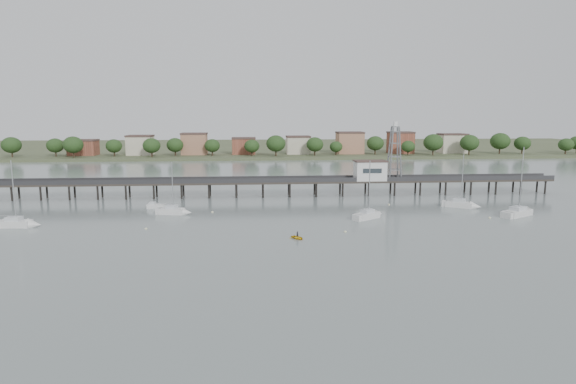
# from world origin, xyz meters

# --- Properties ---
(ground_plane) EXTENTS (500.00, 500.00, 0.00)m
(ground_plane) POSITION_xyz_m (0.00, 0.00, 0.00)
(ground_plane) COLOR slate
(ground_plane) RESTS_ON ground
(pier) EXTENTS (150.00, 5.00, 5.50)m
(pier) POSITION_xyz_m (0.00, 60.00, 3.79)
(pier) COLOR #2D2823
(pier) RESTS_ON ground
(pier_building) EXTENTS (8.40, 5.40, 5.30)m
(pier_building) POSITION_xyz_m (25.00, 60.00, 6.67)
(pier_building) COLOR silver
(pier_building) RESTS_ON ground
(lattice_tower) EXTENTS (3.20, 3.20, 15.50)m
(lattice_tower) POSITION_xyz_m (31.50, 60.00, 11.10)
(lattice_tower) COLOR slate
(lattice_tower) RESTS_ON ground
(sailboat_c) EXTENTS (7.50, 6.30, 12.70)m
(sailboat_c) POSITION_xyz_m (18.25, 31.47, 0.64)
(sailboat_c) COLOR silver
(sailboat_c) RESTS_ON ground
(sailboat_d) EXTENTS (9.59, 7.09, 15.51)m
(sailboat_d) POSITION_xyz_m (51.24, 31.82, 0.63)
(sailboat_d) COLOR silver
(sailboat_d) RESTS_ON ground
(sailboat_e) EXTENTS (7.83, 6.11, 12.97)m
(sailboat_e) POSITION_xyz_m (42.60, 40.80, 0.64)
(sailboat_e) COLOR silver
(sailboat_e) RESTS_ON ground
(sailboat_b) EXTENTS (7.38, 3.55, 11.84)m
(sailboat_b) POSITION_xyz_m (-22.74, 38.43, 0.65)
(sailboat_b) COLOR silver
(sailboat_b) RESTS_ON ground
(sailboat_a) EXTENTS (8.37, 3.05, 13.55)m
(sailboat_a) POSITION_xyz_m (-50.56, 28.61, 0.64)
(sailboat_a) COLOR silver
(sailboat_a) RESTS_ON ground
(white_tender) EXTENTS (4.25, 2.05, 1.60)m
(white_tender) POSITION_xyz_m (-28.48, 45.79, 0.50)
(white_tender) COLOR silver
(white_tender) RESTS_ON ground
(yellow_dinghy) EXTENTS (1.98, 1.60, 2.80)m
(yellow_dinghy) POSITION_xyz_m (1.34, 15.85, 0.00)
(yellow_dinghy) COLOR gold
(yellow_dinghy) RESTS_ON ground
(dinghy_occupant) EXTENTS (0.75, 1.13, 0.26)m
(dinghy_occupant) POSITION_xyz_m (1.34, 15.85, 0.00)
(dinghy_occupant) COLOR black
(dinghy_occupant) RESTS_ON ground
(mooring_buoys) EXTENTS (69.77, 26.35, 0.39)m
(mooring_buoys) POSITION_xyz_m (7.61, 31.92, 0.08)
(mooring_buoys) COLOR #ECEBB8
(mooring_buoys) RESTS_ON ground
(far_shore) EXTENTS (500.00, 170.00, 10.40)m
(far_shore) POSITION_xyz_m (0.36, 239.58, 0.95)
(far_shore) COLOR #475133
(far_shore) RESTS_ON ground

